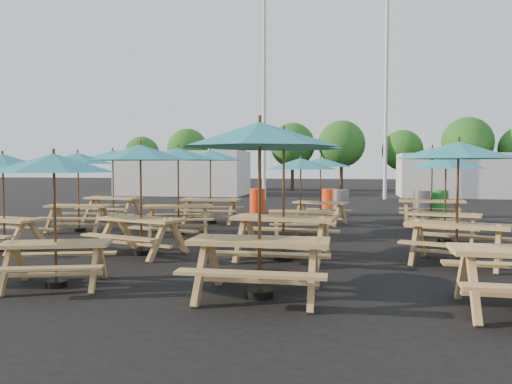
% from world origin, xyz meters
% --- Properties ---
extents(ground, '(120.00, 120.00, 0.00)m').
position_xyz_m(ground, '(0.00, 0.00, 0.00)').
color(ground, black).
rests_on(ground, ground).
extents(picnic_unit_1, '(2.24, 2.24, 2.13)m').
position_xyz_m(picnic_unit_1, '(-4.73, -3.08, 1.85)').
color(picnic_unit_1, '#AE8C4D').
rests_on(picnic_unit_1, ground).
extents(picnic_unit_2, '(2.24, 2.24, 2.26)m').
position_xyz_m(picnic_unit_2, '(-4.85, 0.15, 1.95)').
color(picnic_unit_2, '#AE8C4D').
rests_on(picnic_unit_2, ground).
extents(picnic_unit_3, '(2.41, 2.41, 2.40)m').
position_xyz_m(picnic_unit_3, '(-5.18, 2.86, 2.07)').
color(picnic_unit_3, '#AE8C4D').
rests_on(picnic_unit_3, ground).
extents(picnic_unit_4, '(2.34, 2.34, 2.07)m').
position_xyz_m(picnic_unit_4, '(-1.70, -5.83, 1.79)').
color(picnic_unit_4, '#AE8C4D').
rests_on(picnic_unit_4, ground).
extents(picnic_unit_5, '(2.61, 2.61, 2.32)m').
position_xyz_m(picnic_unit_5, '(-1.57, -2.98, 2.01)').
color(picnic_unit_5, '#AE8C4D').
rests_on(picnic_unit_5, ground).
extents(picnic_unit_6, '(2.68, 2.68, 2.37)m').
position_xyz_m(picnic_unit_6, '(-1.89, 0.17, 2.05)').
color(picnic_unit_6, '#AE8C4D').
rests_on(picnic_unit_6, ground).
extents(picnic_unit_7, '(2.23, 2.23, 2.39)m').
position_xyz_m(picnic_unit_7, '(-1.76, 2.84, 2.07)').
color(picnic_unit_7, '#AE8C4D').
rests_on(picnic_unit_7, ground).
extents(picnic_unit_8, '(2.28, 2.28, 2.49)m').
position_xyz_m(picnic_unit_8, '(1.49, -5.84, 2.15)').
color(picnic_unit_8, '#AE8C4D').
rests_on(picnic_unit_8, ground).
extents(picnic_unit_9, '(2.54, 2.54, 2.57)m').
position_xyz_m(picnic_unit_9, '(1.43, -2.97, 2.22)').
color(picnic_unit_9, '#AE8C4D').
rests_on(picnic_unit_9, ground).
extents(picnic_unit_10, '(2.19, 2.19, 2.08)m').
position_xyz_m(picnic_unit_10, '(1.44, 0.16, 1.80)').
color(picnic_unit_10, '#AE8C4D').
rests_on(picnic_unit_10, ground).
extents(picnic_unit_11, '(2.40, 2.40, 2.14)m').
position_xyz_m(picnic_unit_11, '(1.75, 3.24, 1.85)').
color(picnic_unit_11, '#AE8C4D').
rests_on(picnic_unit_11, ground).
extents(picnic_unit_13, '(2.65, 2.65, 2.33)m').
position_xyz_m(picnic_unit_13, '(4.69, -2.83, 2.02)').
color(picnic_unit_13, '#AE8C4D').
rests_on(picnic_unit_13, ground).
extents(picnic_unit_14, '(2.34, 2.34, 2.10)m').
position_xyz_m(picnic_unit_14, '(4.97, 0.06, 1.82)').
color(picnic_unit_14, '#AE8C4D').
rests_on(picnic_unit_14, ground).
extents(picnic_unit_15, '(2.35, 2.35, 2.44)m').
position_xyz_m(picnic_unit_15, '(5.12, 3.26, 2.11)').
color(picnic_unit_15, '#AE8C4D').
rests_on(picnic_unit_15, ground).
extents(waste_bin_0, '(0.60, 0.60, 0.97)m').
position_xyz_m(waste_bin_0, '(-0.91, 6.46, 0.49)').
color(waste_bin_0, '#EB3A0D').
rests_on(waste_bin_0, ground).
extents(waste_bin_1, '(0.60, 0.60, 0.97)m').
position_xyz_m(waste_bin_1, '(1.89, 6.55, 0.49)').
color(waste_bin_1, '#EB3A0D').
rests_on(waste_bin_1, ground).
extents(waste_bin_2, '(0.60, 0.60, 0.97)m').
position_xyz_m(waste_bin_2, '(2.31, 6.12, 0.49)').
color(waste_bin_2, gray).
rests_on(waste_bin_2, ground).
extents(waste_bin_3, '(0.60, 0.60, 0.97)m').
position_xyz_m(waste_bin_3, '(5.19, 6.10, 0.49)').
color(waste_bin_3, gray).
rests_on(waste_bin_3, ground).
extents(waste_bin_4, '(0.60, 0.60, 0.97)m').
position_xyz_m(waste_bin_4, '(5.89, 6.51, 0.49)').
color(waste_bin_4, '#198C2A').
rests_on(waste_bin_4, ground).
extents(mast_0, '(0.20, 0.20, 12.00)m').
position_xyz_m(mast_0, '(-2.00, 14.00, 6.00)').
color(mast_0, silver).
rests_on(mast_0, ground).
extents(mast_1, '(0.20, 0.20, 12.00)m').
position_xyz_m(mast_1, '(4.50, 16.00, 6.00)').
color(mast_1, silver).
rests_on(mast_1, ground).
extents(event_tent_0, '(8.00, 4.00, 2.80)m').
position_xyz_m(event_tent_0, '(-8.00, 18.00, 1.40)').
color(event_tent_0, silver).
rests_on(event_tent_0, ground).
extents(event_tent_1, '(7.00, 4.00, 2.60)m').
position_xyz_m(event_tent_1, '(9.00, 19.00, 1.30)').
color(event_tent_1, silver).
rests_on(event_tent_1, ground).
extents(tree_0, '(2.80, 2.80, 4.24)m').
position_xyz_m(tree_0, '(-14.07, 25.25, 2.83)').
color(tree_0, '#382314').
rests_on(tree_0, ground).
extents(tree_1, '(3.11, 3.11, 4.72)m').
position_xyz_m(tree_1, '(-9.74, 23.90, 3.15)').
color(tree_1, '#382314').
rests_on(tree_1, ground).
extents(tree_2, '(2.59, 2.59, 3.93)m').
position_xyz_m(tree_2, '(-6.39, 23.65, 2.62)').
color(tree_2, '#382314').
rests_on(tree_2, ground).
extents(tree_3, '(3.36, 3.36, 5.09)m').
position_xyz_m(tree_3, '(-1.75, 24.72, 3.41)').
color(tree_3, '#382314').
rests_on(tree_3, ground).
extents(tree_4, '(3.41, 3.41, 5.17)m').
position_xyz_m(tree_4, '(1.90, 24.26, 3.46)').
color(tree_4, '#382314').
rests_on(tree_4, ground).
extents(tree_5, '(2.94, 2.94, 4.45)m').
position_xyz_m(tree_5, '(6.22, 24.67, 2.97)').
color(tree_5, '#382314').
rests_on(tree_5, ground).
extents(tree_6, '(3.38, 3.38, 5.13)m').
position_xyz_m(tree_6, '(10.23, 22.90, 3.43)').
color(tree_6, '#382314').
rests_on(tree_6, ground).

